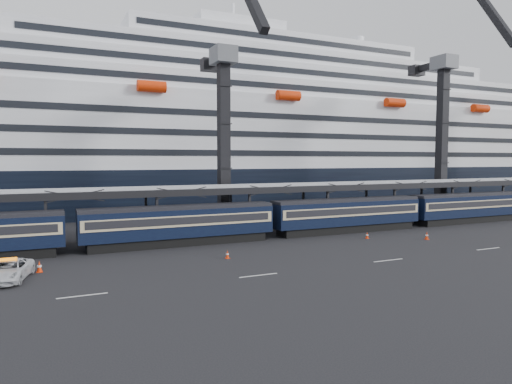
# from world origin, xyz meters

# --- Properties ---
(ground) EXTENTS (260.00, 260.00, 0.00)m
(ground) POSITION_xyz_m (0.00, 0.00, 0.00)
(ground) COLOR black
(ground) RESTS_ON ground
(train) EXTENTS (133.05, 3.00, 4.05)m
(train) POSITION_xyz_m (-4.65, 10.00, 2.20)
(train) COLOR black
(train) RESTS_ON ground
(canopy) EXTENTS (130.00, 6.25, 5.53)m
(canopy) POSITION_xyz_m (0.00, 14.00, 5.25)
(canopy) COLOR gray
(canopy) RESTS_ON ground
(cruise_ship) EXTENTS (214.09, 28.84, 34.00)m
(cruise_ship) POSITION_xyz_m (-1.08, 45.99, 12.34)
(cruise_ship) COLOR black
(cruise_ship) RESTS_ON ground
(crane_dark_near) EXTENTS (4.50, 17.75, 35.08)m
(crane_dark_near) POSITION_xyz_m (-20.00, 18.59, 11.93)
(crane_dark_near) COLOR #53565B
(crane_dark_near) RESTS_ON ground
(crane_dark_mid) EXTENTS (4.50, 18.24, 39.64)m
(crane_dark_mid) POSITION_xyz_m (15.00, 17.59, 13.36)
(crane_dark_mid) COLOR #53565B
(crane_dark_mid) RESTS_ON ground
(pickup_truck) EXTENTS (3.42, 5.54, 1.43)m
(pickup_truck) POSITION_xyz_m (-42.40, 1.95, 0.72)
(pickup_truck) COLOR silver
(pickup_truck) RESTS_ON ground
(traffic_cone_a) EXTENTS (0.44, 0.44, 0.87)m
(traffic_cone_a) POSITION_xyz_m (-40.50, 3.71, 0.43)
(traffic_cone_a) COLOR red
(traffic_cone_a) RESTS_ON ground
(traffic_cone_b) EXTENTS (0.36, 0.36, 0.71)m
(traffic_cone_b) POSITION_xyz_m (-25.97, 2.35, 0.35)
(traffic_cone_b) COLOR red
(traffic_cone_b) RESTS_ON ground
(traffic_cone_c) EXTENTS (0.35, 0.35, 0.70)m
(traffic_cone_c) POSITION_xyz_m (-8.78, 5.41, 0.35)
(traffic_cone_c) COLOR red
(traffic_cone_c) RESTS_ON ground
(traffic_cone_d) EXTENTS (0.41, 0.41, 0.82)m
(traffic_cone_d) POSITION_xyz_m (-3.36, 2.35, 0.40)
(traffic_cone_d) COLOR red
(traffic_cone_d) RESTS_ON ground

